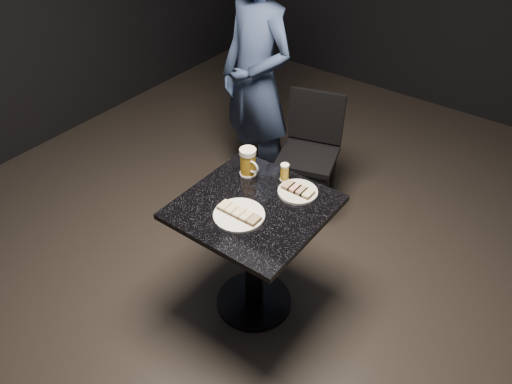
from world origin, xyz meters
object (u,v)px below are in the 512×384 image
plate_small (298,192)px  chair (310,147)px  beer_tumbler (285,172)px  table (254,240)px  beer_mug (248,162)px  patron (257,81)px  plate_large (239,215)px

plate_small → chair: size_ratio=0.24×
beer_tumbler → chair: size_ratio=0.11×
beer_tumbler → chair: 0.80m
table → beer_mug: bearing=133.2°
patron → beer_tumbler: (0.70, -0.69, -0.05)m
plate_large → beer_tumbler: 0.38m
beer_mug → plate_small: bearing=4.2°
plate_small → patron: (-0.82, 0.74, 0.09)m
plate_large → plate_small: size_ratio=1.23×
patron → beer_mug: 0.92m
table → beer_tumbler: size_ratio=7.65×
chair → plate_large: bearing=-77.5°
plate_small → patron: bearing=137.7°
chair → beer_tumbler: bearing=-70.4°
patron → chair: size_ratio=1.99×
plate_small → chair: bearing=116.1°
plate_large → beer_tumbler: bearing=88.4°
beer_mug → table: bearing=-46.8°
beer_mug → beer_tumbler: size_ratio=1.61×
table → plate_small: bearing=59.8°
table → patron: bearing=125.9°
plate_large → table: size_ratio=0.34×
plate_small → beer_mug: bearing=-175.8°
plate_small → chair: chair is taller
plate_large → chair: bearing=102.5°
chair → table: bearing=-75.8°
table → beer_tumbler: bearing=88.9°
patron → plate_small: bearing=-29.5°
plate_small → beer_mug: size_ratio=1.30×
patron → chair: (0.45, 0.01, -0.35)m
beer_mug → chair: beer_mug is taller
plate_small → chair: 0.87m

